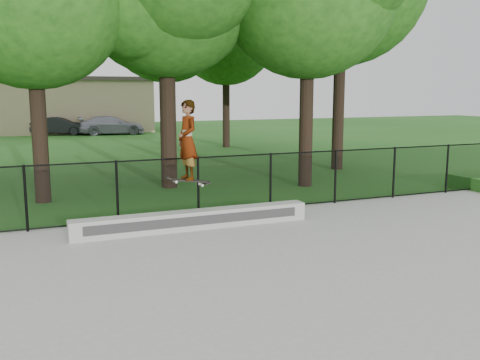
{
  "coord_description": "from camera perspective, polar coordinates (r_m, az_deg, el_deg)",
  "views": [
    {
      "loc": [
        -6.09,
        -6.58,
        3.12
      ],
      "look_at": [
        -1.58,
        4.2,
        1.2
      ],
      "focal_mm": 40.0,
      "sensor_mm": 36.0,
      "label": 1
    }
  ],
  "objects": [
    {
      "name": "chainlink_fence",
      "position": [
        14.08,
        3.28,
        -0.12
      ],
      "size": [
        16.06,
        0.06,
        1.5
      ],
      "color": "black",
      "rests_on": "concrete_slab"
    },
    {
      "name": "car_c",
      "position": [
        41.11,
        -13.53,
        5.7
      ],
      "size": [
        4.5,
        2.28,
        1.38
      ],
      "primitive_type": "imported",
      "rotation": [
        0.0,
        0.0,
        1.49
      ],
      "color": "#9594A7",
      "rests_on": "ground"
    },
    {
      "name": "ground",
      "position": [
        9.49,
        19.26,
        -10.41
      ],
      "size": [
        100.0,
        100.0,
        0.0
      ],
      "primitive_type": "plane",
      "color": "#1D5919",
      "rests_on": "ground"
    },
    {
      "name": "tree_row",
      "position": [
        21.59,
        -4.83,
        18.55
      ],
      "size": [
        20.78,
        18.77,
        10.91
      ],
      "color": "black",
      "rests_on": "ground"
    },
    {
      "name": "skater_airborne",
      "position": [
        11.82,
        -5.63,
        4.11
      ],
      "size": [
        0.84,
        0.69,
        1.9
      ],
      "color": "black",
      "rests_on": "ground"
    },
    {
      "name": "grind_ledge",
      "position": [
        12.18,
        -4.9,
        -4.24
      ],
      "size": [
        5.49,
        0.4,
        0.42
      ],
      "primitive_type": "cube",
      "color": "#9E9E9A",
      "rests_on": "concrete_slab"
    },
    {
      "name": "car_b",
      "position": [
        41.66,
        -18.64,
        5.48
      ],
      "size": [
        3.89,
        2.55,
        1.32
      ],
      "primitive_type": "imported",
      "rotation": [
        0.0,
        0.0,
        1.22
      ],
      "color": "black",
      "rests_on": "ground"
    },
    {
      "name": "distant_building",
      "position": [
        44.78,
        -17.6,
        7.69
      ],
      "size": [
        12.4,
        6.4,
        4.3
      ],
      "color": "tan",
      "rests_on": "ground"
    },
    {
      "name": "concrete_slab",
      "position": [
        9.48,
        19.27,
        -10.24
      ],
      "size": [
        14.0,
        12.0,
        0.06
      ],
      "primitive_type": "cube",
      "color": "gray",
      "rests_on": "ground"
    }
  ]
}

